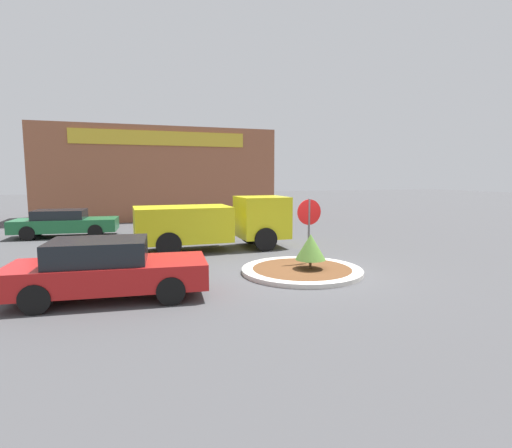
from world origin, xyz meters
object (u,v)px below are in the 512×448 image
parked_sedan_red (107,269)px  parked_sedan_green (65,223)px  stop_sign (309,219)px  utility_truck (215,222)px

parked_sedan_red → parked_sedan_green: bearing=107.3°
parked_sedan_green → parked_sedan_red: bearing=-72.7°
stop_sign → utility_truck: size_ratio=0.37×
utility_truck → parked_sedan_red: utility_truck is taller
parked_sedan_green → stop_sign: bearing=-43.1°
parked_sedan_red → stop_sign: bearing=19.5°
stop_sign → parked_sedan_red: stop_sign is taller
stop_sign → utility_truck: (-2.20, 3.95, -0.43)m
utility_truck → parked_sedan_red: (-3.90, -5.43, -0.39)m
stop_sign → parked_sedan_green: (-8.30, 9.55, -0.86)m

